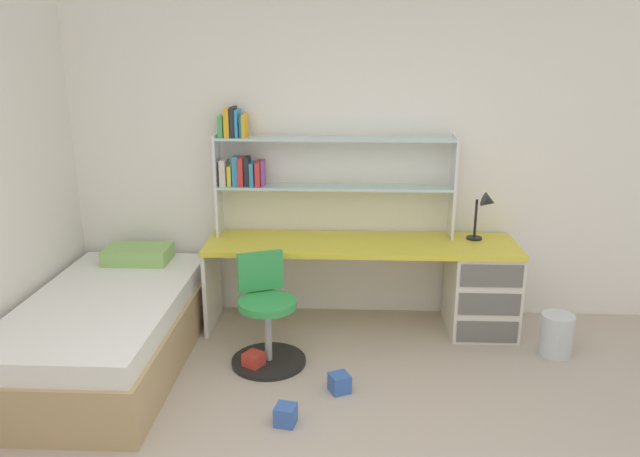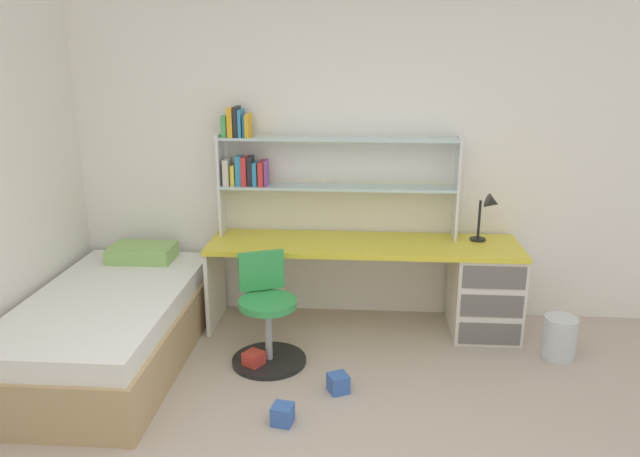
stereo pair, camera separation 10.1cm
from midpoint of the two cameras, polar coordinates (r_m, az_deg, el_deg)
The scene contains 10 objects.
room_shell at distance 3.73m, azimuth -16.22°, elevation 4.71°, with size 5.48×6.00×2.79m.
desk at distance 4.79m, azimuth 10.93°, elevation -4.73°, with size 2.37×0.60×0.70m.
bookshelf_hutch at distance 4.71m, azimuth -2.78°, elevation 6.13°, with size 1.85×0.22×1.00m.
desk_lamp at distance 4.76m, azimuth 14.70°, elevation 1.81°, with size 0.20×0.17×0.38m.
swivel_chair at distance 4.28m, azimuth -5.71°, elevation -8.77°, with size 0.52×0.52×0.76m.
bed_platform at distance 4.53m, azimuth -19.94°, elevation -8.88°, with size 1.06×1.95×0.62m.
waste_bin at distance 4.71m, azimuth 20.75°, elevation -9.31°, with size 0.23×0.23×0.31m, color silver.
toy_block_red_0 at distance 4.29m, azimuth -6.93°, elevation -12.27°, with size 0.12×0.12×0.12m, color red.
toy_block_blue_1 at distance 3.72m, azimuth -4.07°, elevation -17.08°, with size 0.12×0.12×0.12m, color #3860B7.
toy_block_blue_5 at distance 4.01m, azimuth 1.10°, elevation -14.31°, with size 0.12×0.12×0.12m, color #3860B7.
Camera 1 is at (-0.04, -2.26, 2.10)m, focal length 34.06 mm.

